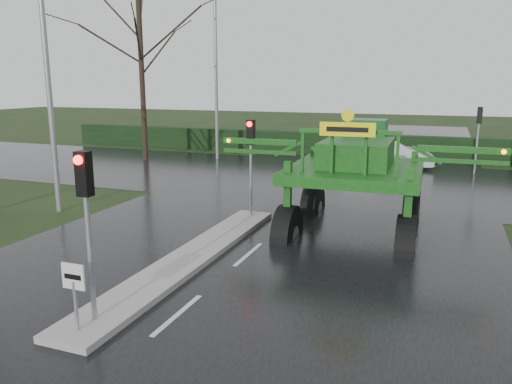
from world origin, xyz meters
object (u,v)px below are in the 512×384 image
(street_light_left_near, at_px, (52,47))
(street_light_left_far, at_px, (220,61))
(keep_left_sign, at_px, (74,286))
(white_sedan, at_px, (387,168))
(traffic_signal_near, at_px, (86,201))
(traffic_signal_mid, at_px, (251,147))
(crop_sprayer, at_px, (290,161))
(traffic_signal_far, at_px, (479,125))

(street_light_left_near, relative_size, street_light_left_far, 1.00)
(keep_left_sign, distance_m, white_sedan, 22.05)
(keep_left_sign, relative_size, traffic_signal_near, 0.38)
(traffic_signal_mid, bearing_deg, crop_sprayer, -33.96)
(keep_left_sign, xyz_separation_m, traffic_signal_near, (0.00, 0.49, 1.53))
(traffic_signal_far, bearing_deg, street_light_left_far, 0.03)
(keep_left_sign, height_order, crop_sprayer, crop_sprayer)
(keep_left_sign, xyz_separation_m, traffic_signal_far, (7.80, 21.51, 1.53))
(keep_left_sign, height_order, street_light_left_near, street_light_left_near)
(street_light_left_far, bearing_deg, traffic_signal_far, 0.03)
(keep_left_sign, height_order, traffic_signal_near, traffic_signal_near)
(street_light_left_near, bearing_deg, traffic_signal_mid, 12.21)
(traffic_signal_near, distance_m, crop_sprayer, 7.51)
(traffic_signal_near, height_order, crop_sprayer, crop_sprayer)
(traffic_signal_far, height_order, white_sedan, traffic_signal_far)
(traffic_signal_mid, bearing_deg, street_light_left_far, 118.86)
(traffic_signal_near, bearing_deg, keep_left_sign, -90.00)
(traffic_signal_mid, bearing_deg, keep_left_sign, -90.00)
(keep_left_sign, xyz_separation_m, white_sedan, (3.25, 21.78, -1.06))
(traffic_signal_far, relative_size, white_sedan, 0.72)
(traffic_signal_near, distance_m, traffic_signal_mid, 8.50)
(traffic_signal_near, xyz_separation_m, crop_sprayer, (1.79, 7.29, -0.21))
(crop_sprayer, bearing_deg, traffic_signal_far, 64.72)
(white_sedan, bearing_deg, traffic_signal_far, -105.59)
(traffic_signal_near, xyz_separation_m, white_sedan, (3.25, 21.29, -2.59))
(traffic_signal_mid, relative_size, street_light_left_near, 0.35)
(keep_left_sign, distance_m, traffic_signal_far, 22.93)
(traffic_signal_far, bearing_deg, white_sedan, -3.43)
(traffic_signal_near, distance_m, white_sedan, 21.69)
(traffic_signal_far, bearing_deg, crop_sprayer, 66.35)
(traffic_signal_near, height_order, white_sedan, traffic_signal_near)
(crop_sprayer, xyz_separation_m, white_sedan, (1.46, 14.00, -2.38))
(traffic_signal_near, distance_m, street_light_left_far, 22.37)
(traffic_signal_near, relative_size, traffic_signal_mid, 1.00)
(keep_left_sign, relative_size, traffic_signal_far, 0.38)
(white_sedan, bearing_deg, traffic_signal_near, 159.17)
(traffic_signal_near, bearing_deg, street_light_left_far, 108.17)
(keep_left_sign, bearing_deg, white_sedan, 81.52)
(white_sedan, bearing_deg, traffic_signal_mid, 153.59)
(keep_left_sign, height_order, traffic_signal_mid, traffic_signal_mid)
(traffic_signal_mid, bearing_deg, white_sedan, 75.76)
(traffic_signal_far, xyz_separation_m, white_sedan, (-4.55, 0.27, -2.59))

